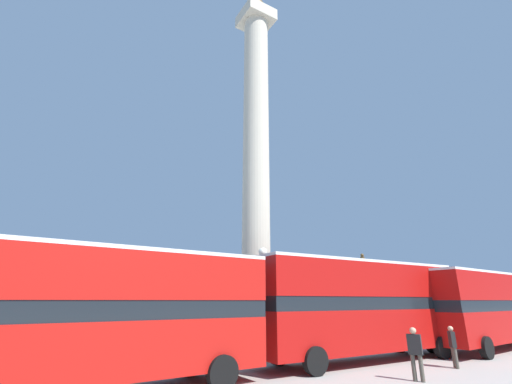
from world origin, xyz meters
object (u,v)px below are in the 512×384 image
street_lamp (263,294)px  monument_column (256,203)px  bus_b (484,306)px  bus_c (87,311)px  equestrian_statue (367,310)px  pedestrian_near_lamp (453,345)px  pedestrian_by_plinth (415,351)px  bus_a (361,305)px

street_lamp → monument_column: bearing=65.4°
bus_b → bus_c: bus_b is taller
bus_b → equestrian_statue: 9.63m
monument_column → pedestrian_near_lamp: bearing=-61.2°
pedestrian_by_plinth → bus_b: bearing=79.5°
pedestrian_by_plinth → equestrian_statue: bearing=111.4°
bus_a → street_lamp: street_lamp is taller
equestrian_statue → bus_a: bearing=-137.6°
equestrian_statue → pedestrian_near_lamp: bearing=-123.4°
monument_column → bus_a: (2.50, -5.29, -5.85)m
bus_a → pedestrian_near_lamp: size_ratio=6.90×
pedestrian_near_lamp → bus_a: bearing=-103.9°
bus_b → pedestrian_near_lamp: bus_b is taller
monument_column → bus_c: bearing=-148.6°
bus_a → pedestrian_near_lamp: 3.84m
monument_column → equestrian_statue: size_ratio=3.71×
monument_column → bus_a: monument_column is taller
monument_column → bus_a: bearing=-64.7°
equestrian_statue → pedestrian_near_lamp: (-8.21, -11.69, -1.03)m
bus_a → street_lamp: (-3.77, 2.52, 0.48)m
street_lamp → pedestrian_near_lamp: (5.76, -5.42, -2.02)m
bus_a → bus_c: 11.56m
monument_column → bus_a: size_ratio=2.18×
bus_a → pedestrian_by_plinth: size_ratio=6.44×
bus_b → street_lamp: 13.43m
bus_a → bus_b: bearing=-4.0°
bus_b → pedestrian_near_lamp: 7.68m
bus_b → equestrian_statue: equestrian_statue is taller
bus_c → pedestrian_by_plinth: (10.10, -3.37, -1.34)m
monument_column → bus_c: size_ratio=2.15×
bus_a → pedestrian_near_lamp: bus_a is taller
street_lamp → pedestrian_near_lamp: size_ratio=3.20×
bus_a → bus_c: size_ratio=0.99×
monument_column → street_lamp: bearing=-114.6°
bus_c → street_lamp: street_lamp is taller
bus_c → equestrian_statue: bearing=19.7°
bus_a → equestrian_statue: (10.20, 8.79, -0.52)m
bus_a → bus_c: bus_a is taller
street_lamp → pedestrian_near_lamp: 8.17m
street_lamp → bus_b: bearing=-14.3°
equestrian_statue → street_lamp: bearing=-154.2°
bus_c → street_lamp: 8.29m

